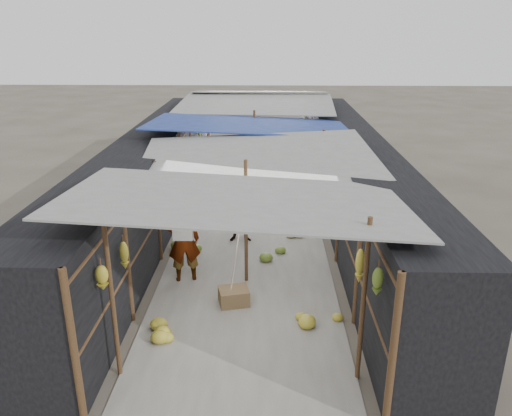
# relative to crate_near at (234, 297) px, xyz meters

# --- Properties ---
(ground) EXTENTS (80.00, 80.00, 0.00)m
(ground) POSITION_rel_crate_near_xyz_m (0.20, -2.07, -0.17)
(ground) COLOR #6B6356
(ground) RESTS_ON ground
(aisle_slab) EXTENTS (3.60, 16.00, 0.02)m
(aisle_slab) POSITION_rel_crate_near_xyz_m (0.20, 4.43, -0.16)
(aisle_slab) COLOR #9E998E
(aisle_slab) RESTS_ON ground
(stall_left) EXTENTS (1.40, 15.00, 2.30)m
(stall_left) POSITION_rel_crate_near_xyz_m (-2.50, 4.43, 0.98)
(stall_left) COLOR black
(stall_left) RESTS_ON ground
(stall_right) EXTENTS (1.40, 15.00, 2.30)m
(stall_right) POSITION_rel_crate_near_xyz_m (2.90, 4.43, 0.98)
(stall_right) COLOR black
(stall_right) RESTS_ON ground
(crate_near) EXTENTS (0.64, 0.56, 0.33)m
(crate_near) POSITION_rel_crate_near_xyz_m (0.00, 0.00, 0.00)
(crate_near) COLOR #876445
(crate_near) RESTS_ON ground
(crate_mid) EXTENTS (0.57, 0.49, 0.30)m
(crate_mid) POSITION_rel_crate_near_xyz_m (0.77, 4.93, -0.01)
(crate_mid) COLOR #876445
(crate_mid) RESTS_ON ground
(crate_back) EXTENTS (0.49, 0.44, 0.26)m
(crate_back) POSITION_rel_crate_near_xyz_m (-0.86, 8.26, -0.03)
(crate_back) COLOR #876445
(crate_back) RESTS_ON ground
(black_basin) EXTENTS (0.55, 0.55, 0.16)m
(black_basin) POSITION_rel_crate_near_xyz_m (1.29, 5.84, -0.08)
(black_basin) COLOR black
(black_basin) RESTS_ON ground
(vendor_elderly) EXTENTS (0.75, 0.59, 1.81)m
(vendor_elderly) POSITION_rel_crate_near_xyz_m (-1.07, 0.95, 0.74)
(vendor_elderly) COLOR silver
(vendor_elderly) RESTS_ON ground
(shopper_blue) EXTENTS (0.70, 0.56, 1.40)m
(shopper_blue) POSITION_rel_crate_near_xyz_m (0.04, 3.00, 0.53)
(shopper_blue) COLOR #215CA7
(shopper_blue) RESTS_ON ground
(vendor_seated) EXTENTS (0.42, 0.56, 0.77)m
(vendor_seated) POSITION_rel_crate_near_xyz_m (1.87, 6.49, 0.22)
(vendor_seated) COLOR #4B4541
(vendor_seated) RESTS_ON ground
(market_canopy) EXTENTS (5.62, 15.20, 2.77)m
(market_canopy) POSITION_rel_crate_near_xyz_m (0.22, 4.79, 2.24)
(market_canopy) COLOR brown
(market_canopy) RESTS_ON ground
(hanging_bananas) EXTENTS (3.95, 14.21, 0.88)m
(hanging_bananas) POSITION_rel_crate_near_xyz_m (0.12, 4.62, 1.50)
(hanging_bananas) COLOR gold
(hanging_bananas) RESTS_ON ground
(floor_bananas) EXTENTS (3.83, 10.64, 0.36)m
(floor_bananas) POSITION_rel_crate_near_xyz_m (0.40, 4.46, -0.01)
(floor_bananas) COLOR gold
(floor_bananas) RESTS_ON ground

